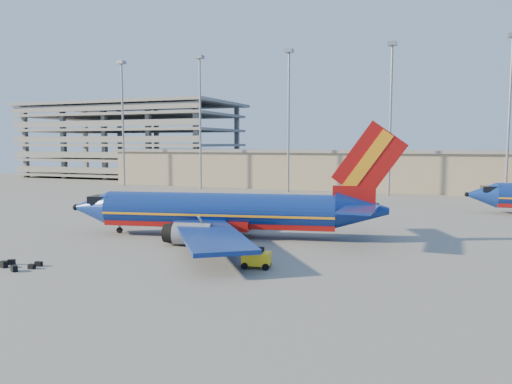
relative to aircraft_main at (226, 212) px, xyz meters
The scene contains 7 objects.
ground 5.60m from the aircraft_main, 136.18° to the left, with size 220.00×220.00×0.00m, color slate.
terminal_building 61.80m from the aircraft_main, 84.04° to the left, with size 122.00×16.00×8.50m.
parking_garage 101.92m from the aircraft_main, 130.24° to the left, with size 62.00×32.00×21.40m.
light_mast_row 51.67m from the aircraft_main, 88.36° to the left, with size 101.60×1.60×28.65m.
aircraft_main is the anchor object (origin of this frame).
baggage_tug 13.97m from the aircraft_main, 55.62° to the right, with size 2.44×1.71×1.61m.
luggage_pile 20.94m from the aircraft_main, 118.63° to the right, with size 3.22×2.49×0.53m.
Camera 1 is at (25.34, -51.20, 9.88)m, focal length 35.00 mm.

